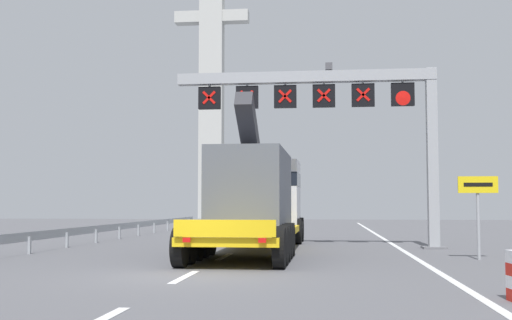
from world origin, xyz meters
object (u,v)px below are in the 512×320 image
object	(u,v)px
overhead_lane_gantry	(338,105)
heavy_haul_truck_yellow	(260,197)
exit_sign_yellow	(478,198)
bridge_pylon_distant	(212,52)

from	to	relation	value
overhead_lane_gantry	heavy_haul_truck_yellow	world-z (taller)	overhead_lane_gantry
heavy_haul_truck_yellow	exit_sign_yellow	xyz separation A→B (m)	(7.24, -3.95, -0.08)
overhead_lane_gantry	bridge_pylon_distant	bearing A→B (deg)	106.05
heavy_haul_truck_yellow	exit_sign_yellow	bearing A→B (deg)	-28.62
overhead_lane_gantry	bridge_pylon_distant	distance (m)	53.48
overhead_lane_gantry	heavy_haul_truck_yellow	distance (m)	4.88
heavy_haul_truck_yellow	bridge_pylon_distant	world-z (taller)	bridge_pylon_distant
overhead_lane_gantry	exit_sign_yellow	distance (m)	7.45
bridge_pylon_distant	heavy_haul_truck_yellow	bearing A→B (deg)	-77.50
overhead_lane_gantry	heavy_haul_truck_yellow	bearing A→B (deg)	-162.93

